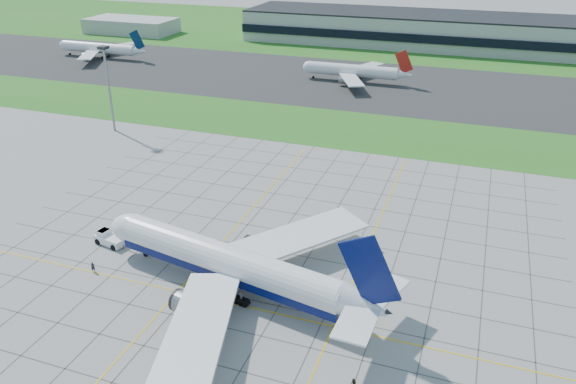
# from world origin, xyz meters

# --- Properties ---
(ground) EXTENTS (1400.00, 1400.00, 0.00)m
(ground) POSITION_xyz_m (0.00, 0.00, 0.00)
(ground) COLOR gray
(ground) RESTS_ON ground
(grass_median) EXTENTS (700.00, 35.00, 0.04)m
(grass_median) POSITION_xyz_m (0.00, 90.00, 0.02)
(grass_median) COLOR #297020
(grass_median) RESTS_ON ground
(asphalt_taxiway) EXTENTS (700.00, 75.00, 0.04)m
(asphalt_taxiway) POSITION_xyz_m (0.00, 145.00, 0.03)
(asphalt_taxiway) COLOR #383838
(asphalt_taxiway) RESTS_ON ground
(grass_far) EXTENTS (700.00, 145.00, 0.04)m
(grass_far) POSITION_xyz_m (0.00, 255.00, 0.02)
(grass_far) COLOR #297020
(grass_far) RESTS_ON ground
(apron_markings) EXTENTS (120.00, 130.00, 0.03)m
(apron_markings) POSITION_xyz_m (0.43, 11.09, 0.02)
(apron_markings) COLOR #474744
(apron_markings) RESTS_ON ground
(terminal) EXTENTS (260.00, 43.00, 15.80)m
(terminal) POSITION_xyz_m (40.00, 229.87, 7.89)
(terminal) COLOR #B7B7B2
(terminal) RESTS_ON ground
(service_block) EXTENTS (50.00, 25.00, 8.00)m
(service_block) POSITION_xyz_m (-160.00, 210.00, 4.00)
(service_block) COLOR #B7B7B2
(service_block) RESTS_ON ground
(light_mast) EXTENTS (2.50, 2.50, 25.60)m
(light_mast) POSITION_xyz_m (-70.00, 65.00, 16.18)
(light_mast) COLOR gray
(light_mast) RESTS_ON ground
(airliner) EXTENTS (57.22, 57.44, 18.17)m
(airliner) POSITION_xyz_m (-1.83, 2.21, 4.97)
(airliner) COLOR white
(airliner) RESTS_ON ground
(pushback_tug) EXTENTS (9.67, 4.35, 2.66)m
(pushback_tug) POSITION_xyz_m (-30.88, 7.70, 1.18)
(pushback_tug) COLOR white
(pushback_tug) RESTS_ON ground
(crew_near) EXTENTS (0.82, 0.83, 1.94)m
(crew_near) POSITION_xyz_m (-27.71, -1.76, 0.97)
(crew_near) COLOR black
(crew_near) RESTS_ON ground
(distant_jet_0) EXTENTS (44.52, 42.66, 14.08)m
(distant_jet_0) POSITION_xyz_m (-136.66, 149.02, 4.49)
(distant_jet_0) COLOR white
(distant_jet_0) RESTS_ON ground
(distant_jet_1) EXTENTS (41.90, 42.66, 14.08)m
(distant_jet_1) POSITION_xyz_m (-14.58, 146.01, 4.49)
(distant_jet_1) COLOR white
(distant_jet_1) RESTS_ON ground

